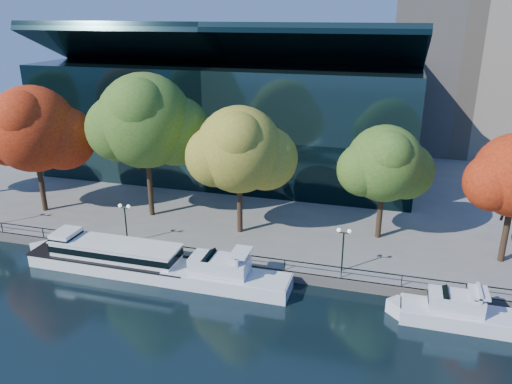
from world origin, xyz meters
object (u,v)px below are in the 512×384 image
(tour_boat, at_px, (107,254))
(lamp_2, at_px, (343,240))
(cruiser_far, at_px, (454,311))
(cruiser_near, at_px, (221,275))
(tree_3, at_px, (241,152))
(tree_4, at_px, (386,165))
(tree_2, at_px, (147,123))
(tree_1, at_px, (34,131))
(lamp_1, at_px, (125,214))

(tour_boat, relative_size, lamp_2, 4.22)
(cruiser_far, bearing_deg, cruiser_near, 179.05)
(tree_3, bearing_deg, tree_4, 10.21)
(tour_boat, height_order, lamp_2, lamp_2)
(tour_boat, height_order, tree_3, tree_3)
(lamp_2, bearing_deg, tree_2, 162.08)
(tree_2, height_order, tree_4, tree_2)
(tree_3, bearing_deg, lamp_2, -26.34)
(cruiser_far, relative_size, tree_1, 0.70)
(tour_boat, height_order, tree_1, tree_1)
(cruiser_near, xyz_separation_m, tree_1, (-24.29, 8.77, 9.17))
(cruiser_near, xyz_separation_m, tree_2, (-11.84, 10.88, 10.35))
(tour_boat, height_order, lamp_1, lamp_1)
(tree_1, distance_m, tree_2, 12.68)
(tree_1, relative_size, tree_4, 1.24)
(tour_boat, relative_size, tree_1, 1.20)
(cruiser_far, relative_size, lamp_1, 2.46)
(tour_boat, bearing_deg, lamp_1, 88.56)
(lamp_1, distance_m, lamp_2, 21.09)
(tour_boat, height_order, tree_4, tree_4)
(cruiser_far, relative_size, tree_2, 0.63)
(cruiser_near, bearing_deg, tree_2, 137.42)
(tree_1, bearing_deg, tree_2, 9.64)
(tree_2, height_order, lamp_2, tree_2)
(tree_4, bearing_deg, tree_1, -175.42)
(tour_boat, height_order, cruiser_far, cruiser_far)
(cruiser_near, height_order, tree_1, tree_1)
(lamp_1, bearing_deg, tree_2, 95.76)
(tree_1, bearing_deg, cruiser_far, -11.85)
(tree_1, bearing_deg, cruiser_near, -19.84)
(cruiser_far, xyz_separation_m, lamp_1, (-30.14, 4.15, 2.95))
(tree_1, bearing_deg, tree_3, 1.19)
(cruiser_far, xyz_separation_m, tree_3, (-20.00, 9.56, 8.57))
(tree_3, bearing_deg, tree_2, 171.45)
(tour_boat, relative_size, cruiser_far, 1.71)
(tour_boat, distance_m, tree_1, 17.96)
(tree_1, xyz_separation_m, tree_2, (12.45, 2.11, 1.18))
(lamp_2, bearing_deg, lamp_1, 180.00)
(tour_boat, bearing_deg, cruiser_far, -1.13)
(cruiser_far, distance_m, tree_2, 34.44)
(tree_2, xyz_separation_m, lamp_1, (0.71, -7.05, -7.49))
(cruiser_far, bearing_deg, lamp_2, 155.39)
(lamp_1, bearing_deg, cruiser_near, -18.98)
(cruiser_far, relative_size, tree_3, 0.76)
(tree_1, distance_m, tree_3, 23.32)
(tour_boat, height_order, cruiser_near, cruiser_near)
(lamp_2, bearing_deg, tree_1, 171.80)
(tree_2, distance_m, lamp_1, 10.31)
(tree_1, distance_m, lamp_1, 15.41)
(tree_4, distance_m, lamp_1, 25.67)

